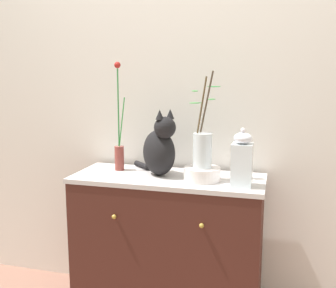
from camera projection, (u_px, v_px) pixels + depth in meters
wall_back at (181, 86)px, 2.40m from camera, size 4.40×0.08×2.60m
sideboard at (168, 246)px, 2.28m from camera, size 1.05×0.44×0.82m
cat_sitting at (160, 148)px, 2.21m from camera, size 0.35×0.33×0.37m
vase_slim_green at (119, 146)px, 2.33m from camera, size 0.07×0.05×0.62m
bowl_porcelain at (202, 174)px, 2.12m from camera, size 0.19×0.19×0.07m
vase_glass_clear at (202, 147)px, 2.10m from camera, size 0.17×0.16×0.50m
jar_lidded_porcelain at (242, 160)px, 2.00m from camera, size 0.10×0.10×0.30m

